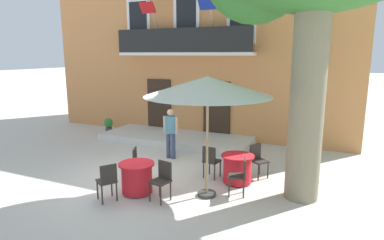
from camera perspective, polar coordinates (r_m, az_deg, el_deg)
The scene contains 14 objects.
ground_plane at distance 9.11m, azimuth -9.50°, elevation -10.18°, with size 120.00×120.00×0.00m, color beige.
building_facade at distance 15.09m, azimuth 2.40°, elevation 13.00°, with size 13.00×5.09×7.50m.
entrance_step_platform at distance 12.70m, azimuth -2.87°, elevation -3.21°, with size 5.77×2.15×0.25m, color silver.
cafe_table_near_tree at distance 8.71m, azimuth 7.92°, elevation -8.39°, with size 0.86×0.86×0.76m.
cafe_chair_near_tree_0 at distance 7.96m, azimuth 8.39°, elevation -9.30°, with size 0.49×0.49×0.91m.
cafe_chair_near_tree_1 at distance 9.18m, azimuth 11.37°, elevation -6.57°, with size 0.56×0.56×0.91m.
cafe_chair_near_tree_2 at distance 8.91m, azimuth 3.29°, elevation -6.92°, with size 0.45×0.45×0.91m.
cafe_table_middle at distance 8.14m, azimuth -9.59°, elevation -9.88°, with size 0.86×0.86×0.76m.
cafe_chair_middle_0 at distance 7.66m, azimuth -5.24°, elevation -10.08°, with size 0.48×0.48×0.91m.
cafe_chair_middle_1 at distance 8.80m, azimuth -9.25°, elevation -7.28°, with size 0.53×0.53×0.91m.
cafe_chair_middle_2 at distance 7.79m, azimuth -14.54°, elevation -10.03°, with size 0.55×0.55×0.91m.
cafe_umbrella at distance 7.36m, azimuth 2.75°, elevation 5.81°, with size 2.90×2.90×2.85m.
ground_planter_left at distance 14.41m, azimuth -14.35°, elevation -0.83°, with size 0.36×0.36×0.65m.
pedestrian_near_entrance at distance 10.51m, azimuth -3.74°, elevation -1.89°, with size 0.53×0.39×1.62m.
Camera 1 is at (4.76, -7.02, 3.33)m, focal length 30.55 mm.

